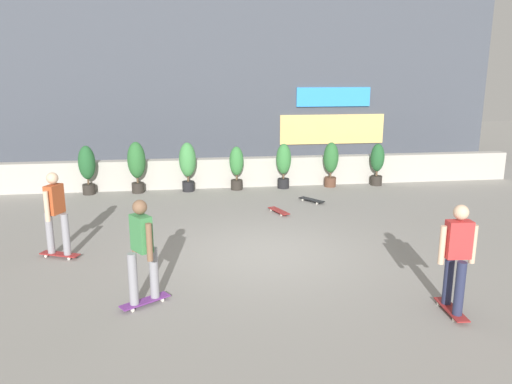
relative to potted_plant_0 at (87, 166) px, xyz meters
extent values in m
plane|color=gray|center=(4.43, -5.55, -0.83)|extent=(48.00, 48.00, 0.00)
cube|color=#B2ADA3|center=(4.43, 0.45, -0.38)|extent=(18.00, 0.40, 0.90)
cube|color=#424751|center=(4.43, 4.45, 2.42)|extent=(20.00, 2.00, 6.50)
cube|color=#3399F2|center=(8.36, 3.41, 1.77)|extent=(2.80, 0.08, 0.70)
cube|color=#F2CC72|center=(8.36, 3.42, 0.57)|extent=(4.00, 0.06, 1.10)
cylinder|color=#2D2823|center=(0.00, 0.00, -0.68)|extent=(0.36, 0.36, 0.30)
cylinder|color=brown|center=(0.00, 0.00, -0.46)|extent=(0.06, 0.06, 0.15)
ellipsoid|color=#235B2D|center=(0.00, 0.00, 0.11)|extent=(0.49, 0.49, 0.99)
cylinder|color=#2D2823|center=(1.42, 0.00, -0.68)|extent=(0.36, 0.36, 0.30)
cylinder|color=brown|center=(1.42, 0.00, -0.46)|extent=(0.06, 0.06, 0.15)
ellipsoid|color=#2D6B33|center=(1.42, 0.00, 0.16)|extent=(0.53, 0.53, 1.08)
cylinder|color=black|center=(2.91, 0.00, -0.68)|extent=(0.36, 0.36, 0.30)
cylinder|color=brown|center=(2.91, 0.00, -0.46)|extent=(0.06, 0.06, 0.15)
ellipsoid|color=#428C47|center=(2.91, 0.00, 0.13)|extent=(0.50, 0.50, 1.03)
cylinder|color=#2D2823|center=(4.38, 0.00, -0.68)|extent=(0.36, 0.36, 0.30)
cylinder|color=brown|center=(4.38, 0.00, -0.46)|extent=(0.06, 0.06, 0.15)
ellipsoid|color=#387F3D|center=(4.38, 0.00, 0.06)|extent=(0.43, 0.43, 0.88)
cylinder|color=black|center=(5.84, 0.00, -0.68)|extent=(0.36, 0.36, 0.30)
cylinder|color=brown|center=(5.84, 0.00, -0.46)|extent=(0.06, 0.06, 0.15)
ellipsoid|color=#387F3D|center=(5.84, 0.00, 0.09)|extent=(0.46, 0.46, 0.94)
cylinder|color=brown|center=(7.34, 0.00, -0.68)|extent=(0.36, 0.36, 0.30)
cylinder|color=brown|center=(7.34, 0.00, -0.46)|extent=(0.06, 0.06, 0.15)
ellipsoid|color=#2D6B33|center=(7.34, 0.00, 0.09)|extent=(0.46, 0.46, 0.95)
cylinder|color=#2D2823|center=(8.85, 0.00, -0.68)|extent=(0.36, 0.36, 0.30)
cylinder|color=brown|center=(8.85, 0.00, -0.46)|extent=(0.06, 0.06, 0.15)
ellipsoid|color=#235B2D|center=(8.85, 0.00, 0.06)|extent=(0.43, 0.43, 0.88)
cube|color=#72338C|center=(2.20, -7.52, -0.77)|extent=(0.78, 0.61, 0.02)
cylinder|color=silver|center=(2.03, -7.73, -0.80)|extent=(0.06, 0.06, 0.06)
cylinder|color=silver|center=(1.94, -7.60, -0.80)|extent=(0.06, 0.06, 0.06)
cylinder|color=silver|center=(2.46, -7.45, -0.80)|extent=(0.06, 0.06, 0.06)
cylinder|color=silver|center=(2.38, -7.31, -0.80)|extent=(0.06, 0.06, 0.06)
cylinder|color=gray|center=(2.05, -7.62, -0.35)|extent=(0.14, 0.14, 0.82)
cylinder|color=gray|center=(2.35, -7.42, -0.35)|extent=(0.14, 0.14, 0.82)
cube|color=#3F8C4C|center=(2.20, -7.52, 0.34)|extent=(0.37, 0.41, 0.56)
sphere|color=brown|center=(2.20, -7.52, 0.75)|extent=(0.22, 0.22, 0.22)
cylinder|color=brown|center=(2.33, -7.72, 0.26)|extent=(0.09, 0.09, 0.58)
cylinder|color=brown|center=(2.07, -7.33, 0.26)|extent=(0.09, 0.09, 0.58)
cube|color=maroon|center=(0.39, -5.21, -0.77)|extent=(0.81, 0.50, 0.02)
cylinder|color=silver|center=(0.66, -5.24, -0.80)|extent=(0.06, 0.05, 0.06)
cylinder|color=silver|center=(0.59, -5.39, -0.80)|extent=(0.06, 0.05, 0.06)
cylinder|color=silver|center=(0.18, -5.04, -0.80)|extent=(0.06, 0.05, 0.06)
cylinder|color=silver|center=(0.12, -5.19, -0.80)|extent=(0.06, 0.05, 0.06)
cylinder|color=gray|center=(0.55, -5.29, -0.35)|extent=(0.14, 0.14, 0.82)
cylinder|color=gray|center=(0.22, -5.14, -0.35)|extent=(0.14, 0.14, 0.82)
cube|color=#B24C26|center=(0.39, -5.21, 0.34)|extent=(0.32, 0.41, 0.56)
sphere|color=beige|center=(0.39, -5.21, 0.75)|extent=(0.22, 0.22, 0.22)
cylinder|color=beige|center=(0.48, -5.00, 0.26)|extent=(0.09, 0.09, 0.58)
cylinder|color=beige|center=(0.30, -5.43, 0.26)|extent=(0.09, 0.09, 0.58)
cube|color=maroon|center=(6.79, -8.43, -0.77)|extent=(0.24, 0.81, 0.02)
cylinder|color=silver|center=(6.73, -8.17, -0.80)|extent=(0.03, 0.06, 0.06)
cylinder|color=silver|center=(6.89, -8.18, -0.80)|extent=(0.03, 0.06, 0.06)
cylinder|color=silver|center=(6.70, -8.69, -0.80)|extent=(0.03, 0.06, 0.06)
cylinder|color=silver|center=(6.86, -8.70, -0.80)|extent=(0.03, 0.06, 0.06)
cylinder|color=#282D4C|center=(6.80, -8.25, -0.35)|extent=(0.14, 0.14, 0.82)
cylinder|color=#282D4C|center=(6.78, -8.61, -0.35)|extent=(0.14, 0.14, 0.82)
cube|color=red|center=(6.79, -8.43, 0.34)|extent=(0.37, 0.22, 0.56)
sphere|color=beige|center=(6.79, -8.43, 0.75)|extent=(0.22, 0.22, 0.22)
cylinder|color=beige|center=(6.56, -8.42, 0.26)|extent=(0.09, 0.09, 0.58)
cylinder|color=beige|center=(7.03, -8.45, 0.26)|extent=(0.09, 0.09, 0.58)
cube|color=maroon|center=(5.19, -2.75, -0.77)|extent=(0.46, 0.82, 0.02)
cylinder|color=silver|center=(5.03, -2.53, -0.80)|extent=(0.05, 0.06, 0.06)
cylinder|color=silver|center=(5.18, -2.48, -0.80)|extent=(0.05, 0.06, 0.06)
cylinder|color=silver|center=(5.21, -3.02, -0.80)|extent=(0.05, 0.06, 0.06)
cylinder|color=silver|center=(5.36, -2.97, -0.80)|extent=(0.05, 0.06, 0.06)
cube|color=black|center=(6.30, -1.78, -0.77)|extent=(0.63, 0.77, 0.02)
cylinder|color=silver|center=(6.08, -1.61, -0.80)|extent=(0.06, 0.06, 0.06)
cylinder|color=silver|center=(6.21, -1.52, -0.80)|extent=(0.06, 0.06, 0.06)
cylinder|color=silver|center=(6.39, -2.04, -0.80)|extent=(0.06, 0.06, 0.06)
cylinder|color=silver|center=(6.52, -1.94, -0.80)|extent=(0.06, 0.06, 0.06)
camera|label=1|loc=(2.95, -14.83, 2.73)|focal=34.96mm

